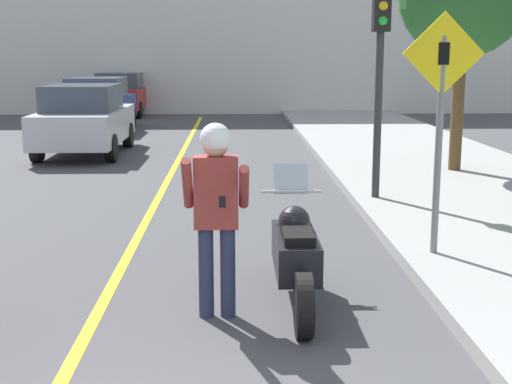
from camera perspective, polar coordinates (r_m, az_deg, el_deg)
road_center_line at (r=9.87m, az=-9.28°, el=-3.23°), size 0.12×36.00×0.01m
building_backdrop at (r=29.53m, az=-3.16°, el=13.91°), size 28.00×1.20×7.82m
motorcycle at (r=6.97m, az=3.16°, el=-4.97°), size 0.62×2.32×1.27m
person_biker at (r=6.43m, az=-3.21°, el=-0.56°), size 0.59×0.49×1.81m
crossing_sign at (r=8.21m, az=14.54°, el=6.31°), size 0.91×0.08×2.71m
traffic_light at (r=11.31m, az=9.92°, el=11.28°), size 0.26×0.30×3.34m
parked_car_silver at (r=17.70m, az=-13.56°, el=5.68°), size 1.88×4.20×1.68m
parked_car_blue at (r=23.02m, az=-12.51°, el=6.89°), size 1.88×4.20×1.68m
parked_car_red at (r=28.70m, az=-10.73°, el=7.73°), size 1.88×4.20×1.68m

